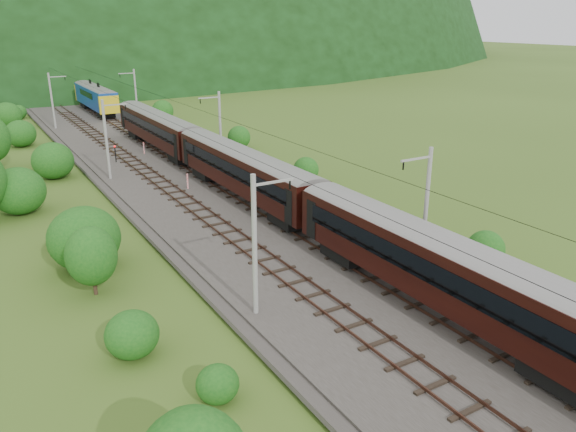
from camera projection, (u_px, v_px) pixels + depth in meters
ground at (346, 291)px, 34.44m from camera, size 600.00×600.00×0.00m
railbed at (267, 237)px, 42.48m from camera, size 14.00×220.00×0.30m
track_left at (239, 240)px, 41.25m from camera, size 2.40×220.00×0.27m
track_right at (294, 229)px, 43.57m from camera, size 2.40×220.00×0.27m
catenary_left at (107, 138)px, 55.90m from camera, size 2.54×192.28×8.00m
catenary_right at (220, 126)px, 61.79m from camera, size 2.54×192.28×8.00m
overhead_wires at (266, 147)px, 40.15m from camera, size 4.83×198.00×0.03m
train at (243, 164)px, 49.57m from camera, size 3.10×124.50×5.40m
hazard_post_near at (188, 181)px, 53.64m from camera, size 0.16×0.16×1.49m
hazard_post_far at (144, 148)px, 67.41m from camera, size 0.15×0.15×1.40m
signal at (115, 152)px, 63.49m from camera, size 0.21×0.21×1.90m
vegetation_left at (59, 212)px, 40.80m from camera, size 12.50×146.38×6.76m
vegetation_right at (361, 189)px, 50.09m from camera, size 7.17×106.51×3.09m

